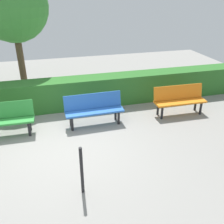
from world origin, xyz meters
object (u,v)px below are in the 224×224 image
Objects in this scene: bench_blue at (94,108)px; tree_near at (12,7)px; bench_orange at (179,99)px; bench_green at (6,118)px.

bench_blue is 4.46m from tree_near.
bench_orange and bench_blue have the same top height.
bench_orange is 1.11× the size of bench_green.
bench_blue is 1.14× the size of bench_green.
tree_near is at bearing -33.65° from bench_orange.
bench_blue and bench_green have the same top height.
bench_blue is 0.39× the size of tree_near.
bench_orange and bench_green have the same top height.
tree_near is (-0.32, -3.16, 2.43)m from bench_green.
bench_green is 4.00m from tree_near.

